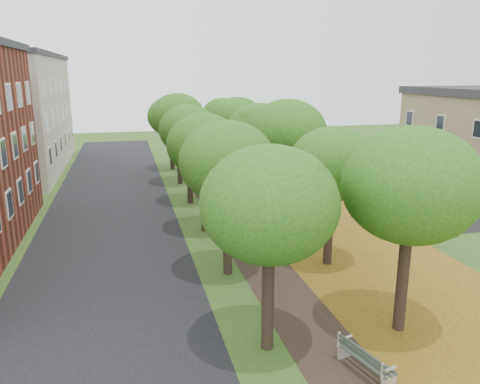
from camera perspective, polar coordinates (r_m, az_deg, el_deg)
ground at (r=16.82m, az=10.84°, el=-17.11°), size 120.00×120.00×0.00m
street_asphalt at (r=29.29m, az=-15.57°, el=-3.48°), size 8.00×70.00×0.01m
footpath at (r=29.93m, az=-1.08°, el=-2.55°), size 3.20×70.00×0.01m
leaf_verge at (r=31.37m, az=7.87°, el=-1.89°), size 7.50×70.00×0.01m
parking_lot at (r=36.13m, az=19.91°, el=-0.46°), size 9.00×16.00×0.01m
tree_row_west at (r=28.48m, az=-5.48°, el=6.84°), size 4.25×34.25×6.85m
tree_row_east at (r=29.55m, az=3.83°, el=7.15°), size 4.25×34.25×6.85m
building_cream at (r=47.30m, az=-27.19°, el=8.55°), size 10.30×20.30×10.40m
bench at (r=15.13m, az=14.94°, el=-19.10°), size 1.07×2.07×0.94m
car_silver at (r=30.78m, az=21.00°, el=-1.84°), size 3.99×2.47×1.27m
car_red at (r=30.32m, az=21.63°, el=-2.17°), size 3.95×2.19×1.23m
car_grey at (r=34.10m, az=18.81°, el=-0.06°), size 4.94×2.87×1.34m
car_white at (r=35.59m, az=15.66°, el=0.89°), size 5.93×4.48×1.50m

